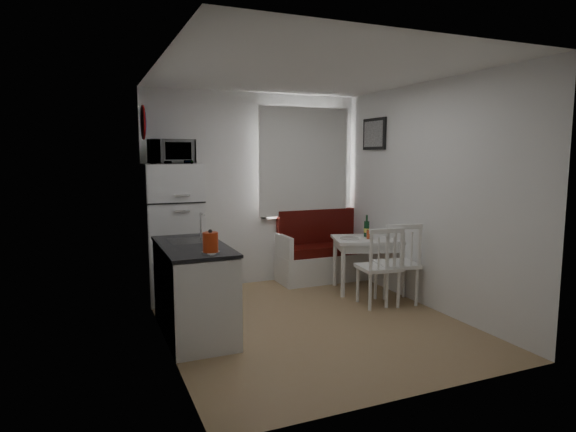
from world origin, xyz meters
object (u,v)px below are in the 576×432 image
Objects in this scene: fridge at (173,232)px; kitchen_counter at (194,289)px; chair_right at (402,255)px; chair_left at (383,258)px; wine_bottle at (367,226)px; kettle at (210,242)px; dining_table at (370,244)px; bench at (325,257)px; microwave at (171,152)px.

kitchen_counter is at bearing -90.90° from fridge.
chair_right is 0.32× the size of fridge.
kitchen_counter is 2.60× the size of chair_left.
wine_bottle is (0.00, 0.77, 0.24)m from chair_right.
kitchen_counter is 6.10× the size of kettle.
chair_left is at bearing -108.31° from wine_bottle.
kettle reaches higher than chair_right.
dining_table is 2.69m from kettle.
fridge is (-2.15, -0.11, 0.50)m from bench.
fridge is at bearing 156.16° from chair_left.
chair_left is at bearing -1.11° from kitchen_counter.
microwave reaches higher than chair_left.
chair_right is 1.04× the size of microwave.
chair_right is at bearing 11.53° from kettle.
kitchen_counter is at bearing -147.97° from bench.
bench is 2.61m from microwave.
fridge is (-2.18, 1.29, 0.25)m from chair_left.
kettle is at bearing -152.29° from wine_bottle.
fridge is 2.48m from wine_bottle.
bench is 2.74× the size of chair_left.
fridge reaches higher than chair_right.
microwave reaches higher than kettle.
bench is 2.57× the size of chair_right.
chair_right is at bearing -27.05° from microwave.
bench is 2.92m from kettle.
kitchen_counter is 2.45m from chair_right.
chair_right is at bearing -90.00° from wine_bottle.
kitchen_counter is at bearing 95.28° from kettle.
dining_table is at bearing -13.21° from microwave.
fridge is at bearing 90.00° from microwave.
fridge is (0.02, 1.24, 0.38)m from kitchen_counter.
fridge is (-2.43, 0.62, 0.21)m from dining_table.
chair_right is at bearing -78.65° from bench.
kettle is at bearing -156.63° from chair_right.
dining_table is at bearing -14.33° from fridge.
chair_right is (2.45, -0.05, 0.15)m from kitchen_counter.
chair_left is (-0.25, -0.67, -0.04)m from dining_table.
wine_bottle reaches higher than chair_right.
chair_left is 0.94× the size of chair_right.
fridge is 0.98m from microwave.
dining_table is (0.28, -0.73, 0.29)m from bench.
microwave is 2.40× the size of kettle.
dining_table is at bearing 25.84° from kettle.
dining_table is 3.76× the size of wine_bottle.
fridge reaches higher than kitchen_counter.
kitchen_counter is 2.20m from chair_left.
kettle is (-2.12, -1.89, 0.68)m from bench.
kitchen_counter is 2.44× the size of chair_right.
kitchen_counter is 1.21× the size of dining_table.
bench is 0.83× the size of fridge.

